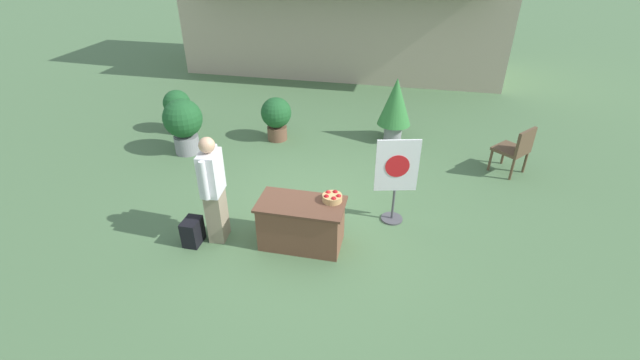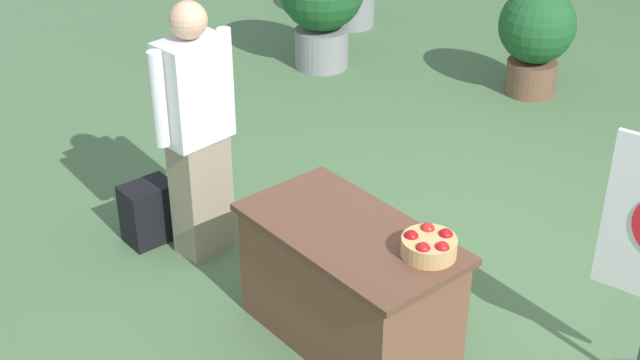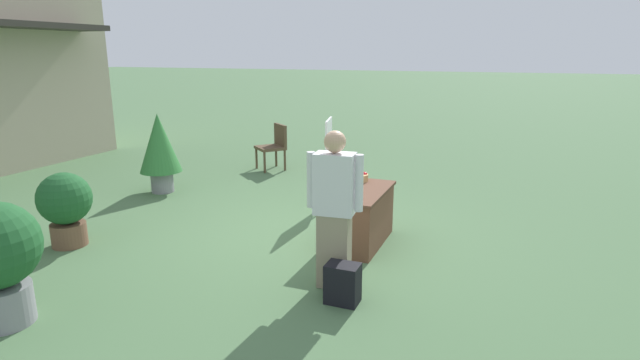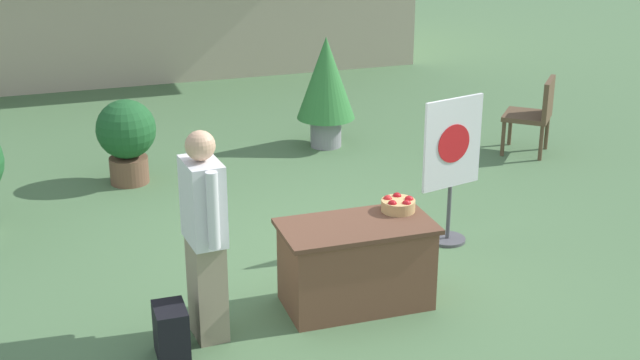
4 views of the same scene
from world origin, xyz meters
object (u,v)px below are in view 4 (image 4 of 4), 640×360
at_px(backpack, 171,332).
at_px(poster_board, 452,162).
at_px(apple_basket, 398,204).
at_px(display_table, 356,264).
at_px(potted_plant_near_left, 127,136).
at_px(patio_chair, 535,111).
at_px(potted_plant_far_right, 326,83).
at_px(person_visitor, 205,235).

height_order(backpack, poster_board, poster_board).
relative_size(apple_basket, backpack, 0.70).
bearing_deg(display_table, potted_plant_near_left, 112.79).
bearing_deg(potted_plant_near_left, backpack, -92.07).
bearing_deg(potted_plant_near_left, apple_basket, -60.39).
relative_size(poster_board, potted_plant_near_left, 1.48).
distance_m(poster_board, patio_chair, 3.03).
bearing_deg(poster_board, potted_plant_far_right, 170.01).
distance_m(backpack, poster_board, 3.27).
height_order(apple_basket, potted_plant_near_left, potted_plant_near_left).
height_order(apple_basket, backpack, apple_basket).
relative_size(display_table, potted_plant_far_right, 0.89).
xyz_separation_m(backpack, potted_plant_near_left, (0.14, 3.89, 0.36)).
distance_m(poster_board, potted_plant_near_left, 3.85).
bearing_deg(poster_board, apple_basket, -62.66).
xyz_separation_m(display_table, backpack, (-1.63, -0.34, -0.16)).
relative_size(display_table, patio_chair, 1.32).
relative_size(backpack, poster_board, 0.29).
bearing_deg(person_visitor, patio_chair, 27.59).
xyz_separation_m(apple_basket, backpack, (-2.07, -0.50, -0.59)).
height_order(display_table, poster_board, poster_board).
xyz_separation_m(apple_basket, potted_plant_far_right, (0.66, 3.95, 0.04)).
bearing_deg(apple_basket, person_visitor, -170.72).
xyz_separation_m(person_visitor, backpack, (-0.33, -0.22, -0.67)).
xyz_separation_m(display_table, apple_basket, (0.44, 0.16, 0.43)).
xyz_separation_m(person_visitor, poster_board, (2.61, 1.05, -0.05)).
distance_m(potted_plant_far_right, potted_plant_near_left, 2.66).
height_order(display_table, potted_plant_far_right, potted_plant_far_right).
xyz_separation_m(display_table, patio_chair, (3.50, 3.01, 0.18)).
bearing_deg(backpack, display_table, 11.84).
xyz_separation_m(display_table, potted_plant_near_left, (-1.49, 3.55, 0.19)).
bearing_deg(potted_plant_far_right, apple_basket, -99.54).
xyz_separation_m(patio_chair, potted_plant_far_right, (-2.40, 1.09, 0.29)).
distance_m(backpack, potted_plant_far_right, 5.26).
xyz_separation_m(backpack, patio_chair, (5.13, 3.35, 0.35)).
bearing_deg(patio_chair, backpack, 73.07).
bearing_deg(potted_plant_near_left, display_table, -67.21).
bearing_deg(poster_board, display_table, -68.70).
height_order(apple_basket, potted_plant_far_right, potted_plant_far_right).
xyz_separation_m(backpack, potted_plant_far_right, (2.73, 4.45, 0.63)).
bearing_deg(potted_plant_far_right, poster_board, -86.14).
relative_size(person_visitor, potted_plant_far_right, 1.20).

